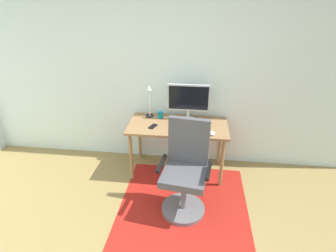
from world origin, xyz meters
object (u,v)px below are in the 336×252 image
Objects in this scene: keyboard at (189,132)px; computer_mouse at (212,133)px; office_chair at (185,174)px; coffee_cup at (160,115)px; desk_lamp at (149,98)px; desk at (178,130)px; monitor at (188,99)px; cell_phone at (153,126)px.

computer_mouse is at bearing -0.27° from keyboard.
computer_mouse is 0.63m from office_chair.
computer_mouse is 0.10× the size of office_chair.
desk_lamp is (-0.15, 0.03, 0.22)m from coffee_cup.
keyboard is (0.15, -0.21, 0.09)m from desk.
monitor is at bearing 56.52° from desk.
cell_phone is at bearing -72.52° from desk_lamp.
cell_phone is (-0.47, 0.12, -0.00)m from keyboard.
computer_mouse is at bearing -50.91° from monitor.
computer_mouse is at bearing 67.22° from office_chair.
cell_phone is (-0.31, -0.10, 0.08)m from desk.
coffee_cup is at bearing 136.14° from keyboard.
computer_mouse is at bearing -26.82° from desk_lamp.
desk is at bearing 38.69° from cell_phone.
desk is at bearing -123.48° from monitor.
desk_lamp is at bearing 176.09° from monitor.
office_chair reaches higher than cell_phone.
desk is 2.90× the size of desk_lamp.
cell_phone is at bearing -162.85° from desk.
keyboard is at bearing 179.73° from computer_mouse.
desk_lamp is (-0.84, 0.43, 0.25)m from computer_mouse.
desk_lamp is at bearing 153.18° from computer_mouse.
monitor is 0.57m from computer_mouse.
office_chair is at bearing -31.40° from cell_phone.
keyboard is at bearing -37.07° from desk_lamp.
coffee_cup is 1.02m from office_chair.
monitor is at bearing 54.00° from cell_phone.
desk_lamp is (-0.41, 0.21, 0.35)m from desk.
desk_lamp reaches higher than office_chair.
desk is 13.91× the size of coffee_cup.
desk is at bearing 125.78° from keyboard.
monitor is at bearing -0.48° from coffee_cup.
keyboard is 0.28m from computer_mouse.
coffee_cup is 0.09× the size of office_chair.
office_chair reaches higher than desk.
keyboard reaches higher than cell_phone.
cell_phone is at bearing -101.70° from coffee_cup.
desk is 9.15× the size of cell_phone.
desk is 1.18× the size of office_chair.
office_chair is (0.03, -0.88, -0.54)m from monitor.
monitor is 0.53m from desk_lamp.
office_chair is at bearing -58.75° from desk_lamp.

